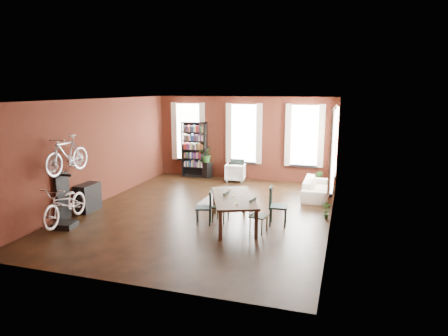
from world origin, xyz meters
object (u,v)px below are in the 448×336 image
at_px(dining_chair_d, 278,206).
at_px(console_table, 88,197).
at_px(cream_sofa, 317,185).
at_px(white_armchair, 235,171).
at_px(bookshelf, 194,150).
at_px(bicycle_floor, 64,187).
at_px(bike_trainer, 65,225).
at_px(dining_chair_a, 204,207).
at_px(dining_chair_b, 221,207).
at_px(plant_stand, 207,170).
at_px(dining_chair_c, 259,216).
at_px(dining_table, 233,211).

distance_m(dining_chair_d, console_table, 5.50).
bearing_deg(dining_chair_d, console_table, 88.96).
bearing_deg(cream_sofa, dining_chair_d, 166.37).
xyz_separation_m(dining_chair_d, white_armchair, (-2.43, 4.55, -0.13)).
bearing_deg(bookshelf, bicycle_floor, -98.08).
bearing_deg(bike_trainer, dining_chair_a, 22.04).
xyz_separation_m(bookshelf, bike_trainer, (-0.97, -6.61, -1.03)).
bearing_deg(bicycle_floor, dining_chair_b, 16.72).
height_order(dining_chair_d, bookshelf, bookshelf).
xyz_separation_m(dining_chair_b, cream_sofa, (2.25, 3.30, -0.01)).
bearing_deg(dining_chair_b, plant_stand, -151.82).
relative_size(dining_chair_a, plant_stand, 1.43).
relative_size(bookshelf, white_armchair, 2.94).
height_order(console_table, plant_stand, console_table).
distance_m(dining_chair_c, cream_sofa, 3.93).
bearing_deg(console_table, dining_chair_c, -3.05).
relative_size(cream_sofa, bike_trainer, 4.19).
xyz_separation_m(dining_chair_d, bookshelf, (-4.20, 4.79, 0.59)).
height_order(dining_table, dining_chair_b, dining_chair_b).
distance_m(dining_table, bike_trainer, 4.33).
distance_m(dining_chair_b, cream_sofa, 3.99).
xyz_separation_m(dining_table, cream_sofa, (1.86, 3.43, 0.03)).
bearing_deg(bike_trainer, dining_chair_c, 13.34).
bearing_deg(dining_table, dining_chair_c, -46.89).
relative_size(dining_chair_c, plant_stand, 1.35).
bearing_deg(bicycle_floor, dining_chair_a, 14.92).
height_order(dining_chair_c, cream_sofa, dining_chair_c).
height_order(white_armchair, plant_stand, white_armchair).
bearing_deg(dining_chair_a, plant_stand, -176.72).
xyz_separation_m(dining_table, dining_chair_c, (0.74, -0.34, 0.04)).
height_order(dining_table, plant_stand, dining_table).
height_order(dining_chair_a, dining_chair_d, dining_chair_d).
relative_size(dining_chair_b, cream_sofa, 0.40).
bearing_deg(dining_chair_c, white_armchair, 32.92).
height_order(dining_chair_d, cream_sofa, dining_chair_d).
bearing_deg(bike_trainer, cream_sofa, 39.69).
xyz_separation_m(dining_chair_a, dining_chair_c, (1.51, -0.19, -0.03)).
height_order(dining_table, console_table, console_table).
bearing_deg(cream_sofa, bookshelf, 71.05).
bearing_deg(bike_trainer, white_armchair, 66.71).
bearing_deg(dining_chair_b, dining_chair_a, -48.10).
bearing_deg(white_armchair, cream_sofa, 148.41).
bearing_deg(console_table, bike_trainer, -77.46).
bearing_deg(bicycle_floor, white_armchair, 60.05).
bearing_deg(cream_sofa, console_table, 119.33).
height_order(cream_sofa, console_table, cream_sofa).
distance_m(dining_table, console_table, 4.37).
relative_size(dining_chair_b, bicycle_floor, 0.45).
relative_size(dining_chair_b, bike_trainer, 1.69).
xyz_separation_m(dining_table, bike_trainer, (-4.06, -1.48, -0.31)).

